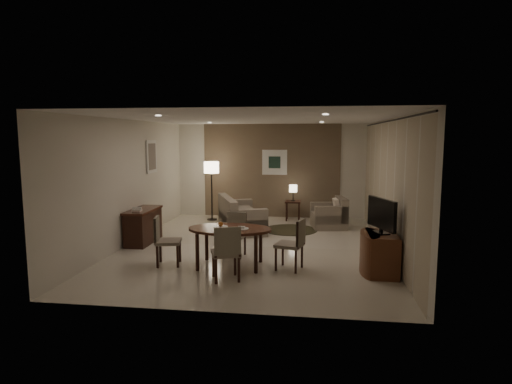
# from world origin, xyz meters

# --- Properties ---
(room_shell) EXTENTS (5.50, 7.00, 2.70)m
(room_shell) POSITION_xyz_m (0.00, 0.40, 1.35)
(room_shell) COLOR beige
(room_shell) RESTS_ON ground
(taupe_accent) EXTENTS (3.96, 0.03, 2.70)m
(taupe_accent) POSITION_xyz_m (0.00, 3.48, 1.35)
(taupe_accent) COLOR brown
(taupe_accent) RESTS_ON wall_back
(curtain_wall) EXTENTS (0.08, 6.70, 2.58)m
(curtain_wall) POSITION_xyz_m (2.68, 0.00, 1.32)
(curtain_wall) COLOR beige
(curtain_wall) RESTS_ON wall_right
(curtain_rod) EXTENTS (0.03, 6.80, 0.03)m
(curtain_rod) POSITION_xyz_m (2.68, 0.00, 2.64)
(curtain_rod) COLOR black
(curtain_rod) RESTS_ON wall_right
(art_back_frame) EXTENTS (0.72, 0.03, 0.72)m
(art_back_frame) POSITION_xyz_m (0.10, 3.46, 1.60)
(art_back_frame) COLOR silver
(art_back_frame) RESTS_ON wall_back
(art_back_canvas) EXTENTS (0.34, 0.01, 0.34)m
(art_back_canvas) POSITION_xyz_m (0.10, 3.44, 1.60)
(art_back_canvas) COLOR #1B3126
(art_back_canvas) RESTS_ON wall_back
(art_left_frame) EXTENTS (0.03, 0.60, 0.80)m
(art_left_frame) POSITION_xyz_m (-2.72, 1.20, 1.85)
(art_left_frame) COLOR silver
(art_left_frame) RESTS_ON wall_left
(art_left_canvas) EXTENTS (0.01, 0.46, 0.64)m
(art_left_canvas) POSITION_xyz_m (-2.71, 1.20, 1.85)
(art_left_canvas) COLOR gray
(art_left_canvas) RESTS_ON wall_left
(downlight_nl) EXTENTS (0.10, 0.10, 0.01)m
(downlight_nl) POSITION_xyz_m (-1.40, -1.80, 2.69)
(downlight_nl) COLOR white
(downlight_nl) RESTS_ON ceiling
(downlight_nr) EXTENTS (0.10, 0.10, 0.01)m
(downlight_nr) POSITION_xyz_m (1.40, -1.80, 2.69)
(downlight_nr) COLOR white
(downlight_nr) RESTS_ON ceiling
(downlight_fl) EXTENTS (0.10, 0.10, 0.01)m
(downlight_fl) POSITION_xyz_m (-1.40, 1.80, 2.69)
(downlight_fl) COLOR white
(downlight_fl) RESTS_ON ceiling
(downlight_fr) EXTENTS (0.10, 0.10, 0.01)m
(downlight_fr) POSITION_xyz_m (1.40, 1.80, 2.69)
(downlight_fr) COLOR white
(downlight_fr) RESTS_ON ceiling
(console_desk) EXTENTS (0.48, 1.20, 0.75)m
(console_desk) POSITION_xyz_m (-2.49, 0.00, 0.38)
(console_desk) COLOR #4C2618
(console_desk) RESTS_ON floor
(telephone) EXTENTS (0.20, 0.14, 0.09)m
(telephone) POSITION_xyz_m (-2.49, -0.30, 0.80)
(telephone) COLOR white
(telephone) RESTS_ON console_desk
(tv_cabinet) EXTENTS (0.48, 0.90, 0.70)m
(tv_cabinet) POSITION_xyz_m (2.40, -1.50, 0.35)
(tv_cabinet) COLOR brown
(tv_cabinet) RESTS_ON floor
(flat_tv) EXTENTS (0.36, 0.85, 0.60)m
(flat_tv) POSITION_xyz_m (2.38, -1.50, 1.02)
(flat_tv) COLOR black
(flat_tv) RESTS_ON tv_cabinet
(dining_table) EXTENTS (1.50, 0.94, 0.70)m
(dining_table) POSITION_xyz_m (-0.25, -1.46, 0.35)
(dining_table) COLOR #4C2618
(dining_table) RESTS_ON floor
(chair_near) EXTENTS (0.57, 0.57, 0.92)m
(chair_near) POSITION_xyz_m (-0.17, -2.18, 0.46)
(chair_near) COLOR gray
(chair_near) RESTS_ON floor
(chair_far) EXTENTS (0.46, 0.46, 0.85)m
(chair_far) POSITION_xyz_m (-0.29, -0.81, 0.42)
(chair_far) COLOR gray
(chair_far) RESTS_ON floor
(chair_left) EXTENTS (0.51, 0.51, 0.90)m
(chair_left) POSITION_xyz_m (-1.37, -1.53, 0.45)
(chair_left) COLOR gray
(chair_left) RESTS_ON floor
(chair_right) EXTENTS (0.54, 0.54, 0.91)m
(chair_right) POSITION_xyz_m (0.82, -1.49, 0.45)
(chair_right) COLOR gray
(chair_right) RESTS_ON floor
(plate_a) EXTENTS (0.26, 0.26, 0.02)m
(plate_a) POSITION_xyz_m (-0.43, -1.41, 0.71)
(plate_a) COLOR white
(plate_a) RESTS_ON dining_table
(plate_b) EXTENTS (0.26, 0.26, 0.02)m
(plate_b) POSITION_xyz_m (-0.03, -1.51, 0.71)
(plate_b) COLOR white
(plate_b) RESTS_ON dining_table
(fruit_apple) EXTENTS (0.09, 0.09, 0.09)m
(fruit_apple) POSITION_xyz_m (-0.43, -1.41, 0.76)
(fruit_apple) COLOR #A34E12
(fruit_apple) RESTS_ON plate_a
(napkin) EXTENTS (0.12, 0.08, 0.03)m
(napkin) POSITION_xyz_m (-0.03, -1.51, 0.73)
(napkin) COLOR white
(napkin) RESTS_ON plate_b
(round_rug) EXTENTS (1.35, 1.35, 0.01)m
(round_rug) POSITION_xyz_m (0.66, 1.72, 0.01)
(round_rug) COLOR #38331F
(round_rug) RESTS_ON floor
(sofa) EXTENTS (2.01, 1.50, 0.85)m
(sofa) POSITION_xyz_m (-0.55, 1.54, 0.42)
(sofa) COLOR gray
(sofa) RESTS_ON floor
(armchair) EXTENTS (0.96, 1.00, 0.78)m
(armchair) POSITION_xyz_m (1.63, 2.15, 0.39)
(armchair) COLOR gray
(armchair) RESTS_ON floor
(side_table) EXTENTS (0.43, 0.43, 0.55)m
(side_table) POSITION_xyz_m (0.66, 3.02, 0.27)
(side_table) COLOR black
(side_table) RESTS_ON floor
(table_lamp) EXTENTS (0.22, 0.22, 0.50)m
(table_lamp) POSITION_xyz_m (0.66, 3.02, 0.80)
(table_lamp) COLOR #FFEAC1
(table_lamp) RESTS_ON side_table
(floor_lamp) EXTENTS (0.42, 0.42, 1.64)m
(floor_lamp) POSITION_xyz_m (-1.60, 2.77, 0.82)
(floor_lamp) COLOR #FFE5B7
(floor_lamp) RESTS_ON floor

